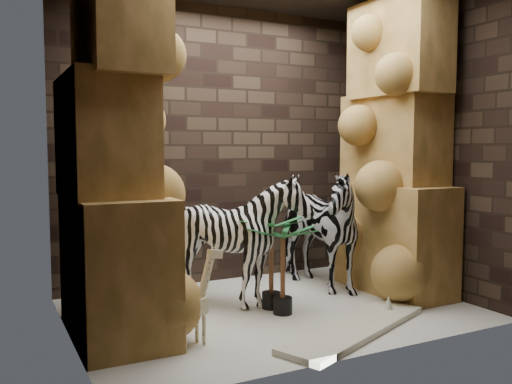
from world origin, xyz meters
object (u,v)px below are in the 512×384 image
zebra_right (312,218)px  palm_back (283,270)px  giraffe_toy (191,297)px  surfboard (355,329)px  palm_front (271,262)px  zebra_left (239,247)px

zebra_right → palm_back: bearing=-142.8°
zebra_right → palm_back: zebra_right is taller
giraffe_toy → palm_back: (1.01, 0.40, 0.02)m
giraffe_toy → surfboard: 1.37m
zebra_right → palm_front: size_ratio=1.72×
zebra_left → palm_front: (0.24, -0.17, -0.14)m
giraffe_toy → palm_back: bearing=-1.3°
giraffe_toy → surfboard: giraffe_toy is taller
giraffe_toy → palm_front: palm_front is taller
giraffe_toy → palm_front: size_ratio=0.88×
palm_back → palm_front: bearing=92.9°
zebra_right → surfboard: bearing=-112.8°
zebra_right → zebra_left: bearing=-168.7°
zebra_left → surfboard: (0.54, -1.04, -0.54)m
zebra_right → palm_back: (-0.73, -0.64, -0.34)m
zebra_left → palm_back: 0.48m
zebra_right → palm_back: size_ratio=1.86×
zebra_right → giraffe_toy: zebra_right is taller
zebra_right → giraffe_toy: bearing=-153.3°
zebra_left → surfboard: bearing=-58.6°
palm_back → zebra_right: bearing=41.5°
giraffe_toy → palm_front: (1.00, 0.59, 0.05)m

